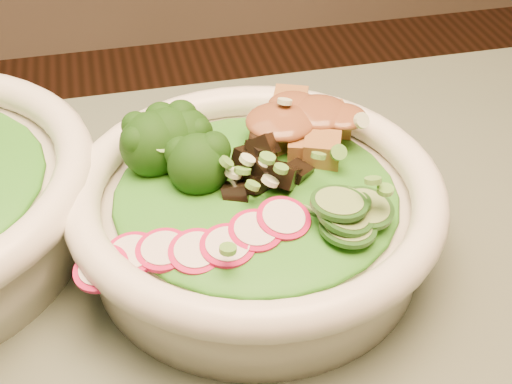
{
  "coord_description": "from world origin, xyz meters",
  "views": [
    {
      "loc": [
        0.04,
        -0.24,
        1.12
      ],
      "look_at": [
        0.12,
        0.14,
        0.81
      ],
      "focal_mm": 50.0,
      "sensor_mm": 36.0,
      "label": 1
    }
  ],
  "objects": [
    {
      "name": "peanut_sauce",
      "position": [
        0.17,
        0.19,
        0.83
      ],
      "size": [
        0.07,
        0.06,
        0.02
      ],
      "primitive_type": "ellipsoid",
      "color": "brown",
      "rests_on": "tofu_cubes"
    },
    {
      "name": "scallion_garnish",
      "position": [
        0.12,
        0.14,
        0.83
      ],
      "size": [
        0.19,
        0.19,
        0.02
      ],
      "primitive_type": null,
      "color": "#569936",
      "rests_on": "salad_bowl"
    },
    {
      "name": "mushroom_heap",
      "position": [
        0.13,
        0.15,
        0.82
      ],
      "size": [
        0.09,
        0.09,
        0.04
      ],
      "primitive_type": null,
      "rotation": [
        0.0,
        0.0,
        -0.41
      ],
      "color": "black",
      "rests_on": "salad_bowl"
    },
    {
      "name": "broccoli_florets",
      "position": [
        0.08,
        0.18,
        0.83
      ],
      "size": [
        0.1,
        0.1,
        0.04
      ],
      "primitive_type": null,
      "rotation": [
        0.0,
        0.0,
        -0.41
      ],
      "color": "black",
      "rests_on": "salad_bowl"
    },
    {
      "name": "lettuce_bed",
      "position": [
        0.12,
        0.14,
        0.81
      ],
      "size": [
        0.2,
        0.2,
        0.02
      ],
      "primitive_type": "ellipsoid",
      "color": "#216815",
      "rests_on": "salad_bowl"
    },
    {
      "name": "tofu_cubes",
      "position": [
        0.17,
        0.19,
        0.82
      ],
      "size": [
        0.11,
        0.09,
        0.04
      ],
      "primitive_type": null,
      "rotation": [
        0.0,
        0.0,
        -0.41
      ],
      "color": "olive",
      "rests_on": "salad_bowl"
    },
    {
      "name": "salad_bowl",
      "position": [
        0.12,
        0.14,
        0.79
      ],
      "size": [
        0.27,
        0.27,
        0.07
      ],
      "rotation": [
        0.0,
        0.0,
        -0.41
      ],
      "color": "white",
      "rests_on": "dining_table"
    },
    {
      "name": "radish_slices",
      "position": [
        0.08,
        0.09,
        0.81
      ],
      "size": [
        0.12,
        0.08,
        0.02
      ],
      "primitive_type": null,
      "rotation": [
        0.0,
        0.0,
        -0.41
      ],
      "color": "#B10D3F",
      "rests_on": "salad_bowl"
    },
    {
      "name": "cucumber_slices",
      "position": [
        0.17,
        0.1,
        0.82
      ],
      "size": [
        0.09,
        0.09,
        0.04
      ],
      "primitive_type": null,
      "rotation": [
        0.0,
        0.0,
        -0.41
      ],
      "color": "#7DA65C",
      "rests_on": "salad_bowl"
    }
  ]
}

